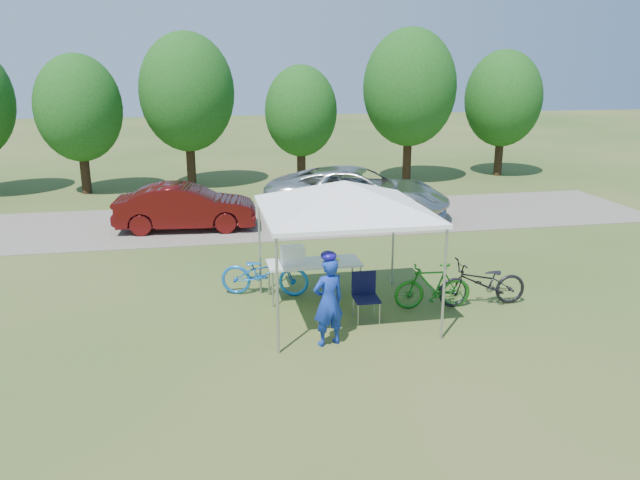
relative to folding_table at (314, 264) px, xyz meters
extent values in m
plane|color=#2D5119|center=(0.40, -1.01, -0.77)|extent=(100.00, 100.00, 0.00)
cube|color=gray|center=(0.40, 6.99, -0.76)|extent=(24.00, 5.00, 0.02)
cylinder|color=#A5A5AA|center=(-1.10, -2.51, 0.28)|extent=(0.05, 0.05, 2.10)
cylinder|color=#A5A5AA|center=(1.90, -2.51, 0.28)|extent=(0.05, 0.05, 2.10)
cylinder|color=#A5A5AA|center=(-1.10, 0.49, 0.28)|extent=(0.05, 0.05, 2.10)
cylinder|color=#A5A5AA|center=(1.90, 0.49, 0.28)|extent=(0.05, 0.05, 2.10)
cube|color=white|center=(0.40, -1.01, 1.37)|extent=(3.15, 3.15, 0.08)
pyramid|color=white|center=(0.40, -1.01, 1.96)|extent=(4.53, 4.53, 0.55)
cylinder|color=#382314|center=(-6.60, 12.69, 0.11)|extent=(0.36, 0.36, 1.75)
ellipsoid|color=#144711|center=(-6.60, 12.69, 2.48)|extent=(3.20, 3.20, 4.00)
cylinder|color=#382314|center=(-2.60, 13.29, 0.25)|extent=(0.36, 0.36, 2.03)
ellipsoid|color=#144711|center=(-2.60, 13.29, 3.00)|extent=(3.71, 3.71, 4.64)
cylinder|color=#382314|center=(1.90, 13.09, 0.04)|extent=(0.36, 0.36, 1.61)
ellipsoid|color=#144711|center=(1.90, 13.09, 2.22)|extent=(2.94, 2.94, 3.68)
cylinder|color=#382314|center=(6.40, 12.79, 0.28)|extent=(0.36, 0.36, 2.10)
ellipsoid|color=#144711|center=(6.40, 12.79, 3.13)|extent=(3.84, 3.84, 4.80)
cylinder|color=#382314|center=(10.90, 13.39, 0.14)|extent=(0.36, 0.36, 1.82)
ellipsoid|color=#144711|center=(10.90, 13.39, 2.61)|extent=(3.33, 3.33, 4.16)
cube|color=white|center=(0.00, 0.00, 0.02)|extent=(1.97, 0.82, 0.04)
cylinder|color=#A5A5AA|center=(-0.93, -0.35, -0.38)|extent=(0.04, 0.04, 0.77)
cylinder|color=#A5A5AA|center=(0.93, -0.35, -0.38)|extent=(0.04, 0.04, 0.77)
cylinder|color=#A5A5AA|center=(-0.93, 0.35, -0.38)|extent=(0.04, 0.04, 0.77)
cylinder|color=#A5A5AA|center=(0.93, 0.35, -0.38)|extent=(0.04, 0.04, 0.77)
cube|color=black|center=(0.78, -1.42, -0.32)|extent=(0.50, 0.50, 0.04)
cube|color=black|center=(0.78, -1.18, -0.06)|extent=(0.48, 0.06, 0.48)
cylinder|color=#A5A5AA|center=(0.56, -1.63, -0.55)|extent=(0.02, 0.02, 0.43)
cylinder|color=#A5A5AA|center=(0.99, -1.63, -0.55)|extent=(0.02, 0.02, 0.43)
cylinder|color=#A5A5AA|center=(0.56, -1.20, -0.55)|extent=(0.02, 0.02, 0.43)
cylinder|color=#A5A5AA|center=(0.99, -1.20, -0.55)|extent=(0.02, 0.02, 0.43)
cube|color=white|center=(-0.45, 0.00, 0.20)|extent=(0.48, 0.32, 0.32)
cube|color=white|center=(-0.45, 0.00, 0.38)|extent=(0.50, 0.34, 0.04)
cylinder|color=yellow|center=(0.49, -0.05, 0.07)|extent=(0.08, 0.08, 0.06)
imported|color=#1533AC|center=(-0.17, -2.31, 0.05)|extent=(0.68, 0.55, 1.63)
imported|color=blue|center=(-1.01, 0.39, -0.26)|extent=(2.03, 1.19, 1.01)
imported|color=#176716|center=(2.28, -1.04, -0.29)|extent=(1.62, 0.57, 0.96)
imported|color=black|center=(3.35, -1.10, -0.27)|extent=(1.90, 0.71, 0.99)
imported|color=silver|center=(2.69, 6.74, 0.07)|extent=(6.45, 4.57, 1.63)
imported|color=#510E0D|center=(-2.74, 6.34, -0.06)|extent=(4.27, 1.78, 1.37)
camera|label=1|loc=(-2.29, -12.38, 4.11)|focal=35.00mm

